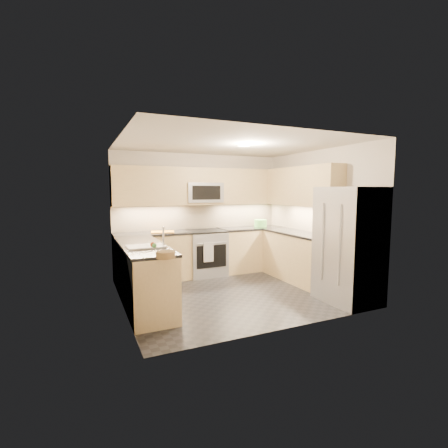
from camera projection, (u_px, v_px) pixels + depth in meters
floor at (232, 292)px, 5.57m from camera, size 3.60×3.20×0.00m
ceiling at (233, 144)px, 5.31m from camera, size 3.60×3.20×0.02m
wall_back at (200, 214)px, 6.89m from camera, size 3.60×0.02×2.50m
wall_front at (289, 231)px, 3.99m from camera, size 3.60×0.02×2.50m
wall_left at (121, 225)px, 4.70m from camera, size 0.02×3.20×2.50m
wall_right at (318, 216)px, 6.17m from camera, size 0.02×3.20×2.50m
base_cab_back_left at (152, 258)px, 6.26m from camera, size 1.42×0.60×0.90m
base_cab_back_right at (251, 249)px, 7.15m from camera, size 1.42×0.60×0.90m
base_cab_right at (299, 258)px, 6.27m from camera, size 0.60×1.70×0.90m
base_cab_peninsula at (143, 276)px, 4.91m from camera, size 0.60×2.00×0.90m
countertop_back_left at (152, 234)px, 6.21m from camera, size 1.42×0.63×0.04m
countertop_back_right at (252, 228)px, 7.10m from camera, size 1.42×0.63×0.04m
countertop_right at (299, 234)px, 6.22m from camera, size 0.63×1.70×0.04m
countertop_peninsula at (143, 246)px, 4.86m from camera, size 0.63×2.00×0.04m
upper_cab_back at (203, 186)px, 6.67m from camera, size 3.60×0.35×0.75m
upper_cab_right at (302, 186)px, 6.29m from camera, size 0.35×1.95×0.75m
backsplash_back at (200, 216)px, 6.89m from camera, size 3.60×0.01×0.51m
backsplash_right at (302, 218)px, 6.59m from camera, size 0.01×2.30×0.51m
gas_range at (206, 253)px, 6.68m from camera, size 0.76×0.65×0.91m
range_cooktop at (205, 231)px, 6.63m from camera, size 0.76×0.65×0.03m
oven_door_glass at (212, 256)px, 6.38m from camera, size 0.62×0.02×0.45m
oven_handle at (212, 243)px, 6.33m from camera, size 0.60×0.02×0.02m
microwave at (203, 193)px, 6.66m from camera, size 0.76×0.40×0.40m
microwave_door at (207, 193)px, 6.48m from camera, size 0.60×0.01×0.28m
refrigerator at (349, 245)px, 5.03m from camera, size 0.70×0.90×1.80m
fridge_handle_left at (339, 245)px, 4.71m from camera, size 0.02×0.02×1.20m
fridge_handle_right at (322, 242)px, 5.03m from camera, size 0.02×0.02×1.20m
sink_basin at (146, 251)px, 4.64m from camera, size 0.52×0.38×0.16m
faucet at (163, 236)px, 4.72m from camera, size 0.03×0.03×0.28m
utensil_bowl at (261, 223)px, 7.19m from camera, size 0.28×0.28×0.16m
cutting_board at (163, 232)px, 6.26m from camera, size 0.49×0.39×0.01m
fruit_basket at (166, 255)px, 3.88m from camera, size 0.29×0.29×0.08m
fruit_apple at (153, 245)px, 4.15m from camera, size 0.07×0.07×0.07m
fruit_pear at (154, 246)px, 4.09m from camera, size 0.06×0.06×0.06m
dish_towel_check at (209, 252)px, 6.30m from camera, size 0.20×0.02×0.39m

